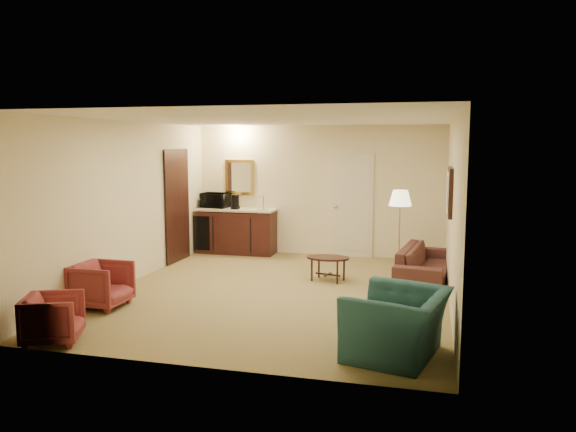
{
  "coord_description": "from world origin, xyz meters",
  "views": [
    {
      "loc": [
        2.2,
        -8.04,
        2.25
      ],
      "look_at": [
        0.02,
        0.5,
        1.1
      ],
      "focal_mm": 35.0,
      "sensor_mm": 36.0,
      "label": 1
    }
  ],
  "objects_px": {
    "teal_armchair": "(398,313)",
    "microwave": "(215,199)",
    "coffee_maker": "(235,202)",
    "sofa": "(426,258)",
    "waste_bin": "(265,248)",
    "wetbar_cabinet": "(236,231)",
    "coffee_table": "(328,269)",
    "floor_lamp": "(399,232)",
    "rose_chair_far": "(53,316)",
    "rose_chair_near": "(102,283)"
  },
  "relations": [
    {
      "from": "teal_armchair",
      "to": "rose_chair_near",
      "type": "xyz_separation_m",
      "value": [
        -4.05,
        0.82,
        -0.13
      ]
    },
    {
      "from": "wetbar_cabinet",
      "to": "rose_chair_far",
      "type": "relative_size",
      "value": 2.67
    },
    {
      "from": "rose_chair_near",
      "to": "microwave",
      "type": "xyz_separation_m",
      "value": [
        0.02,
        4.18,
        0.76
      ]
    },
    {
      "from": "waste_bin",
      "to": "floor_lamp",
      "type": "bearing_deg",
      "value": -19.24
    },
    {
      "from": "floor_lamp",
      "to": "rose_chair_near",
      "type": "bearing_deg",
      "value": -141.92
    },
    {
      "from": "wetbar_cabinet",
      "to": "rose_chair_far",
      "type": "distance_m",
      "value": 5.48
    },
    {
      "from": "rose_chair_far",
      "to": "microwave",
      "type": "xyz_separation_m",
      "value": [
        -0.23,
        5.54,
        0.8
      ]
    },
    {
      "from": "coffee_table",
      "to": "floor_lamp",
      "type": "height_order",
      "value": "floor_lamp"
    },
    {
      "from": "microwave",
      "to": "rose_chair_near",
      "type": "bearing_deg",
      "value": -83.52
    },
    {
      "from": "floor_lamp",
      "to": "microwave",
      "type": "height_order",
      "value": "floor_lamp"
    },
    {
      "from": "coffee_table",
      "to": "floor_lamp",
      "type": "relative_size",
      "value": 0.48
    },
    {
      "from": "coffee_table",
      "to": "rose_chair_near",
      "type": "bearing_deg",
      "value": -140.74
    },
    {
      "from": "rose_chair_near",
      "to": "floor_lamp",
      "type": "height_order",
      "value": "floor_lamp"
    },
    {
      "from": "wetbar_cabinet",
      "to": "rose_chair_near",
      "type": "height_order",
      "value": "wetbar_cabinet"
    },
    {
      "from": "wetbar_cabinet",
      "to": "floor_lamp",
      "type": "relative_size",
      "value": 1.12
    },
    {
      "from": "wetbar_cabinet",
      "to": "coffee_maker",
      "type": "relative_size",
      "value": 5.67
    },
    {
      "from": "teal_armchair",
      "to": "microwave",
      "type": "xyz_separation_m",
      "value": [
        -4.03,
        5.0,
        0.63
      ]
    },
    {
      "from": "coffee_table",
      "to": "microwave",
      "type": "relative_size",
      "value": 1.26
    },
    {
      "from": "microwave",
      "to": "coffee_maker",
      "type": "height_order",
      "value": "microwave"
    },
    {
      "from": "coffee_table",
      "to": "teal_armchair",
      "type": "bearing_deg",
      "value": -67.02
    },
    {
      "from": "floor_lamp",
      "to": "sofa",
      "type": "bearing_deg",
      "value": -36.57
    },
    {
      "from": "waste_bin",
      "to": "sofa",
      "type": "bearing_deg",
      "value": -22.05
    },
    {
      "from": "sofa",
      "to": "floor_lamp",
      "type": "distance_m",
      "value": 0.67
    },
    {
      "from": "sofa",
      "to": "waste_bin",
      "type": "xyz_separation_m",
      "value": [
        -3.15,
        1.28,
        -0.21
      ]
    },
    {
      "from": "floor_lamp",
      "to": "wetbar_cabinet",
      "type": "bearing_deg",
      "value": 162.04
    },
    {
      "from": "wetbar_cabinet",
      "to": "waste_bin",
      "type": "xyz_separation_m",
      "value": [
        0.65,
        -0.14,
        -0.3
      ]
    },
    {
      "from": "rose_chair_near",
      "to": "coffee_table",
      "type": "height_order",
      "value": "rose_chair_near"
    },
    {
      "from": "rose_chair_near",
      "to": "waste_bin",
      "type": "bearing_deg",
      "value": -15.59
    },
    {
      "from": "rose_chair_near",
      "to": "floor_lamp",
      "type": "relative_size",
      "value": 0.47
    },
    {
      "from": "floor_lamp",
      "to": "coffee_maker",
      "type": "height_order",
      "value": "floor_lamp"
    },
    {
      "from": "coffee_table",
      "to": "coffee_maker",
      "type": "relative_size",
      "value": 2.42
    },
    {
      "from": "rose_chair_near",
      "to": "coffee_maker",
      "type": "xyz_separation_m",
      "value": [
        0.52,
        4.03,
        0.72
      ]
    },
    {
      "from": "waste_bin",
      "to": "microwave",
      "type": "bearing_deg",
      "value": 168.97
    },
    {
      "from": "coffee_table",
      "to": "microwave",
      "type": "distance_m",
      "value": 3.46
    },
    {
      "from": "sofa",
      "to": "rose_chair_far",
      "type": "bearing_deg",
      "value": 142.24
    },
    {
      "from": "sofa",
      "to": "teal_armchair",
      "type": "relative_size",
      "value": 1.76
    },
    {
      "from": "teal_armchair",
      "to": "microwave",
      "type": "height_order",
      "value": "microwave"
    },
    {
      "from": "wetbar_cabinet",
      "to": "rose_chair_near",
      "type": "distance_m",
      "value": 4.13
    },
    {
      "from": "waste_bin",
      "to": "coffee_maker",
      "type": "distance_m",
      "value": 1.11
    },
    {
      "from": "sofa",
      "to": "floor_lamp",
      "type": "bearing_deg",
      "value": 60.69
    },
    {
      "from": "wetbar_cabinet",
      "to": "coffee_table",
      "type": "height_order",
      "value": "wetbar_cabinet"
    },
    {
      "from": "rose_chair_far",
      "to": "microwave",
      "type": "bearing_deg",
      "value": -20.64
    },
    {
      "from": "microwave",
      "to": "waste_bin",
      "type": "bearing_deg",
      "value": -4.26
    },
    {
      "from": "floor_lamp",
      "to": "rose_chair_far",
      "type": "bearing_deg",
      "value": -129.41
    },
    {
      "from": "floor_lamp",
      "to": "coffee_table",
      "type": "bearing_deg",
      "value": -145.05
    },
    {
      "from": "wetbar_cabinet",
      "to": "coffee_table",
      "type": "bearing_deg",
      "value": -39.5
    },
    {
      "from": "teal_armchair",
      "to": "microwave",
      "type": "relative_size",
      "value": 1.95
    },
    {
      "from": "waste_bin",
      "to": "coffee_maker",
      "type": "height_order",
      "value": "coffee_maker"
    },
    {
      "from": "rose_chair_near",
      "to": "coffee_table",
      "type": "xyz_separation_m",
      "value": [
        2.75,
        2.25,
        -0.14
      ]
    },
    {
      "from": "sofa",
      "to": "rose_chair_far",
      "type": "relative_size",
      "value": 3.11
    }
  ]
}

